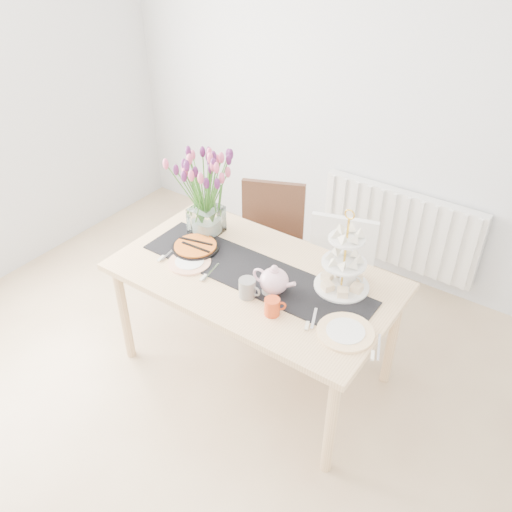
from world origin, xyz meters
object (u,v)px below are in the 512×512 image
Objects in this scene: dining_table at (255,284)px; mug_white at (269,287)px; cake_stand at (343,269)px; chair_white at (337,274)px; plate_left at (190,262)px; plate_right at (345,332)px; tart_tin at (195,247)px; radiator at (399,228)px; chair_brown at (270,237)px; teapot at (274,281)px; tulip_vase at (204,182)px; mug_orange at (272,307)px; cream_jug at (348,278)px; mug_grey at (247,288)px.

dining_table is 17.73× the size of mug_white.
mug_white is (-0.30, -0.27, -0.08)m from cake_stand.
dining_table is 0.65m from chair_white.
chair_white is 3.42× the size of plate_left.
tart_tin is at bearing 172.95° from plate_right.
mug_white is 0.36× the size of plate_left.
chair_white is 1.94× the size of cake_stand.
cake_stand is 1.54× the size of plate_right.
chair_brown reaches higher than radiator.
teapot is 0.88× the size of plate_right.
chair_white is at bearing 117.98° from cake_stand.
tulip_vase is 7.17× the size of mug_white.
mug_white is at bearing 3.88° from plate_left.
mug_white is at bearing 88.41° from mug_orange.
mug_white reaches higher than dining_table.
plate_left is at bearing -160.02° from cake_stand.
chair_white is at bearing 82.32° from teapot.
mug_grey is at bearing -136.45° from cream_jug.
cake_stand is (0.22, -0.41, 0.38)m from chair_white.
mug_white is (-0.16, -1.49, 0.35)m from radiator.
dining_table is 14.82× the size of mug_grey.
chair_brown is 2.02× the size of cake_stand.
chair_white is at bearing 121.17° from cream_jug.
chair_white is 1.32× the size of tulip_vase.
plate_right is (1.14, -0.32, -0.35)m from tulip_vase.
mug_white reaches higher than plate_left.
cream_jug is at bearing 23.84° from dining_table.
cream_jug is 0.32× the size of tart_tin.
chair_brown is 0.95m from teapot.
mug_orange is at bearing -166.75° from plate_right.
tulip_vase is 0.98m from cake_stand.
mug_grey is 0.57m from plate_right.
dining_table is at bearing 155.00° from teapot.
tart_tin is (-0.76, -1.40, 0.32)m from radiator.
teapot is 1.01× the size of plate_left.
plate_right is (0.48, -0.04, -0.04)m from mug_white.
radiator is at bearing 101.71° from plate_right.
mug_white is at bearing -31.01° from dining_table.
plate_left is at bearing -147.94° from chair_white.
cream_jug is at bearing 23.64° from mug_orange.
chair_brown is at bearing 149.76° from cream_jug.
chair_brown reaches higher than plate_right.
dining_table is at bearing -86.93° from chair_brown.
chair_white is 0.83m from mug_grey.
mug_grey is 0.43× the size of plate_left.
cream_jug is (0.81, -0.44, 0.28)m from chair_brown.
chair_white reaches higher than mug_white.
mug_orange is at bearing -115.76° from cake_stand.
cake_stand reaches higher than teapot.
tart_tin is at bearing 121.31° from mug_orange.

